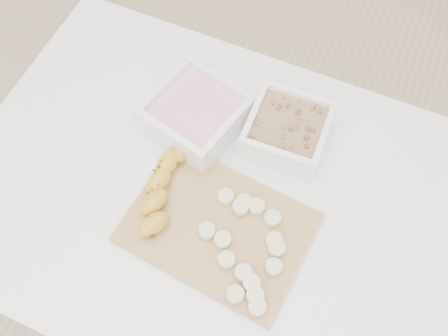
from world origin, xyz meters
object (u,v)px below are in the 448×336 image
at_px(table, 218,214).
at_px(banana, 164,186).
at_px(bowl_yogurt, 196,114).
at_px(bowl_granola, 287,130).
at_px(cutting_board, 218,228).

bearing_deg(table, banana, -158.34).
height_order(bowl_yogurt, bowl_granola, bowl_yogurt).
distance_m(bowl_granola, banana, 0.26).
bearing_deg(bowl_granola, banana, -129.55).
relative_size(bowl_granola, banana, 0.75).
xyz_separation_m(bowl_yogurt, bowl_granola, (0.18, 0.04, -0.00)).
distance_m(bowl_yogurt, banana, 0.16).
height_order(bowl_yogurt, banana, bowl_yogurt).
bearing_deg(cutting_board, bowl_granola, 78.46).
xyz_separation_m(bowl_yogurt, cutting_board, (0.13, -0.19, -0.03)).
height_order(cutting_board, banana, banana).
relative_size(bowl_yogurt, bowl_granola, 1.30).
height_order(bowl_yogurt, cutting_board, bowl_yogurt).
relative_size(bowl_yogurt, banana, 0.97).
bearing_deg(banana, bowl_yogurt, 98.28).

